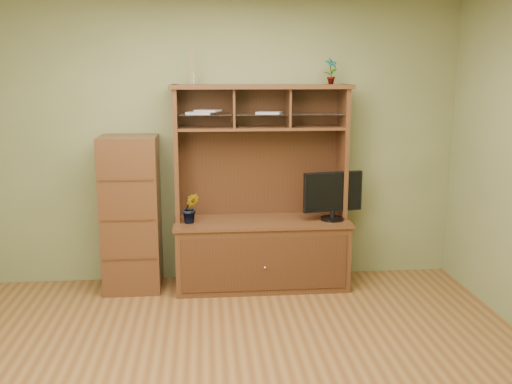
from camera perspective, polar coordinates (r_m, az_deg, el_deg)
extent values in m
cube|color=brown|center=(4.00, -1.67, -18.35)|extent=(4.50, 4.00, 0.02)
cube|color=#636B3F|center=(5.51, -3.06, 5.00)|extent=(4.50, 0.02, 2.70)
cube|color=#636B3F|center=(1.59, 2.63, -12.08)|extent=(4.50, 0.02, 2.70)
cube|color=#402312|center=(5.45, 0.57, -6.25)|extent=(1.60, 0.55, 0.62)
cube|color=#351D0E|center=(5.19, 0.88, -7.21)|extent=(1.50, 0.01, 0.50)
sphere|color=silver|center=(5.18, 0.90, -7.58)|extent=(0.02, 0.02, 0.02)
cube|color=#402312|center=(5.36, 0.58, -2.95)|extent=(1.64, 0.59, 0.03)
cube|color=#402312|center=(5.31, -7.94, 3.85)|extent=(0.04, 0.35, 1.25)
cube|color=#402312|center=(5.47, 8.67, 4.04)|extent=(0.04, 0.35, 1.25)
cube|color=#351D0E|center=(5.50, 0.31, 4.22)|extent=(1.52, 0.02, 1.25)
cube|color=#402312|center=(5.29, 0.49, 10.50)|extent=(1.66, 0.40, 0.04)
cube|color=#402312|center=(5.31, 0.49, 6.40)|extent=(1.52, 0.32, 0.02)
cube|color=#402312|center=(5.27, -2.28, 8.38)|extent=(0.02, 0.31, 0.35)
cube|color=#402312|center=(5.32, 3.23, 8.41)|extent=(0.02, 0.31, 0.35)
cube|color=silver|center=(5.29, 0.50, 7.79)|extent=(1.50, 0.27, 0.01)
cylinder|color=black|center=(5.40, 7.63, -2.66)|extent=(0.22, 0.22, 0.02)
cylinder|color=black|center=(5.39, 7.65, -2.18)|extent=(0.04, 0.04, 0.07)
cube|color=black|center=(5.34, 7.71, 0.02)|extent=(0.57, 0.15, 0.37)
imported|color=#30531C|center=(5.24, -6.55, -1.61)|extent=(0.16, 0.13, 0.28)
imported|color=#3B6021|center=(5.39, 7.50, 11.91)|extent=(0.15, 0.12, 0.24)
cylinder|color=silver|center=(5.26, -6.46, 11.25)|extent=(0.06, 0.06, 0.11)
cylinder|color=#A07E50|center=(5.26, -6.50, 12.96)|extent=(0.04, 0.04, 0.20)
cube|color=#A0A0A4|center=(5.27, -5.60, 7.88)|extent=(0.27, 0.23, 0.02)
cube|color=#A0A0A4|center=(5.27, -4.84, 8.11)|extent=(0.26, 0.24, 0.02)
cube|color=#A0A0A4|center=(5.30, 1.34, 7.94)|extent=(0.27, 0.24, 0.02)
cube|color=#402312|center=(5.40, -12.37, -2.16)|extent=(0.52, 0.46, 1.45)
cube|color=#351D0E|center=(5.27, -12.51, -6.59)|extent=(0.48, 0.01, 0.02)
cube|color=#351D0E|center=(5.17, -12.68, -2.78)|extent=(0.48, 0.01, 0.01)
cube|color=#351D0E|center=(5.10, -12.86, 1.15)|extent=(0.48, 0.01, 0.02)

